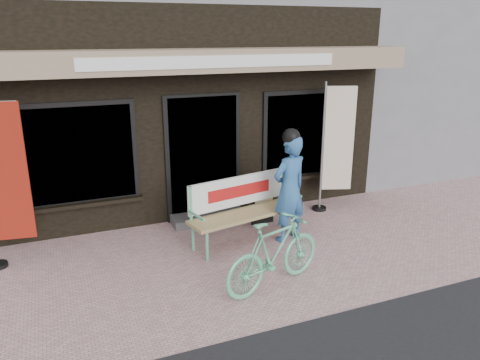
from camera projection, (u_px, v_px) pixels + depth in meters
name	position (u px, v px, depth m)	size (l,w,h in m)	color
ground	(248.00, 265.00, 6.65)	(70.00, 70.00, 0.00)	#C99A9A
storefront	(159.00, 41.00, 10.14)	(7.00, 6.77, 6.00)	black
neighbor_right_near	(441.00, 46.00, 13.73)	(10.00, 7.00, 5.60)	slate
bench	(243.00, 204.00, 7.29)	(1.96, 0.86, 1.03)	#60BC90
person	(290.00, 187.00, 7.23)	(0.71, 0.56, 1.80)	#2C5E98
bicycle	(274.00, 253.00, 5.96)	(0.45, 1.58, 0.95)	#60BC90
nobori_red	(4.00, 182.00, 6.29)	(0.71, 0.30, 2.40)	gray
nobori_cream	(336.00, 146.00, 8.39)	(0.70, 0.36, 2.36)	gray
menu_stand	(263.00, 200.00, 8.00)	(0.41, 0.13, 0.82)	black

